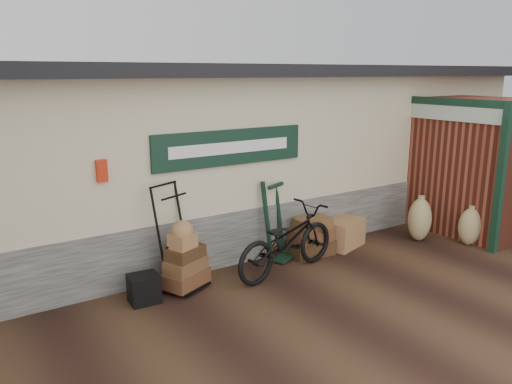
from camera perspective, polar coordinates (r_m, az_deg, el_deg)
ground at (r=7.64m, az=2.99°, el=-10.24°), size 80.00×80.00×0.00m
station_building at (r=9.44m, az=-6.84°, el=4.53°), size 14.40×4.10×3.20m
brick_outbuilding at (r=11.32m, az=18.86°, el=3.79°), size 1.71×4.51×2.62m
porter_trolley at (r=7.29m, az=-9.18°, el=-5.00°), size 0.95×0.85×1.57m
green_barrow at (r=8.32m, az=2.23°, el=-3.25°), size 0.61×0.57×1.35m
suitcase_stack at (r=8.65m, az=6.28°, el=-5.04°), size 0.79×0.53×0.67m
wicker_hamper at (r=9.17m, az=9.93°, el=-4.64°), size 0.89×0.71×0.50m
black_trunk at (r=7.11m, az=-12.68°, el=-10.72°), size 0.42×0.37×0.40m
bicycle at (r=7.77m, az=3.53°, el=-5.16°), size 1.05×2.12×1.18m
burlap_sack_left at (r=9.80m, az=18.20°, el=-3.00°), size 0.63×0.59×0.81m
burlap_sack_right at (r=9.89m, az=23.26°, el=-3.65°), size 0.53×0.49×0.69m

